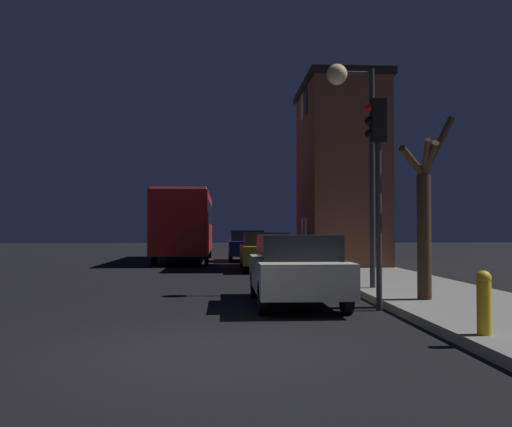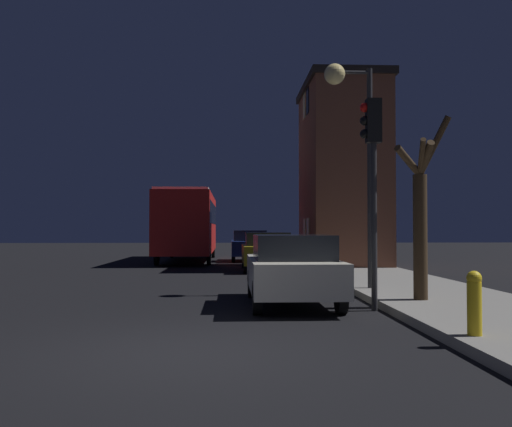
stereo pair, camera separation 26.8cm
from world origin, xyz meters
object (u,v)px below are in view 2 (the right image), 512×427
Objects in this scene: traffic_light at (372,158)px; car_mid_lane at (267,251)px; car_near_lane at (292,268)px; fire_hydrant at (474,301)px; bus at (188,221)px; streetlamp at (349,116)px; bare_tree at (421,216)px; car_far_lane at (250,245)px.

traffic_light is 11.50m from car_mid_lane.
traffic_light is 0.99× the size of car_near_lane.
traffic_light reaches higher than fire_hydrant.
bus is 2.39× the size of car_near_lane.
streetlamp is 1.32× the size of car_near_lane.
traffic_light is at bearing -160.68° from bare_tree.
car_mid_lane is (-1.45, 11.17, -2.30)m from traffic_light.
fire_hydrant is (0.54, -3.55, -2.45)m from traffic_light.
bare_tree is 0.91× the size of car_mid_lane.
traffic_light is at bearing -74.38° from bus.
car_near_lane reaches higher than car_mid_lane.
car_near_lane is 4.95m from fire_hydrant.
bare_tree is 0.37× the size of bus.
streetlamp is 16.25m from bus.
car_near_lane is 10.25m from car_mid_lane.
car_near_lane is 16.87m from car_far_lane.
bare_tree is at bearing 19.32° from traffic_light.
traffic_light is 1.02× the size of car_mid_lane.
bare_tree is at bearing -80.10° from car_far_lane.
fire_hydrant is (0.39, -6.46, -3.90)m from streetlamp.
car_near_lane is 1.14× the size of car_far_lane.
traffic_light is (-0.15, -2.90, -1.45)m from streetlamp.
streetlamp reaches higher than fire_hydrant.
car_mid_lane is at bearing 103.45° from bare_tree.
bare_tree is (0.98, -2.51, -2.61)m from streetlamp.
bare_tree is at bearing -76.55° from car_mid_lane.
streetlamp reaches higher than car_far_lane.
bus is at bearing 108.92° from streetlamp.
car_far_lane is (-2.05, 14.89, -3.72)m from streetlamp.
car_far_lane is at bearing 96.54° from fire_hydrant.
car_mid_lane is 4.69× the size of fire_hydrant.
bus reaches higher than car_far_lane.
traffic_light reaches higher than car_near_lane.
streetlamp is 7.55m from fire_hydrant.
car_near_lane is (-1.55, 0.92, -2.29)m from traffic_light.
car_far_lane is at bearing 93.95° from car_mid_lane.
fire_hydrant is (-0.59, -3.95, -1.29)m from bare_tree.
car_mid_lane is at bearing -86.05° from car_far_lane.
streetlamp reaches higher than bus.
fire_hydrant is (5.60, -21.65, -1.44)m from bus.
fire_hydrant is at bearing -64.93° from car_near_lane.
traffic_light is 4.35m from fire_hydrant.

